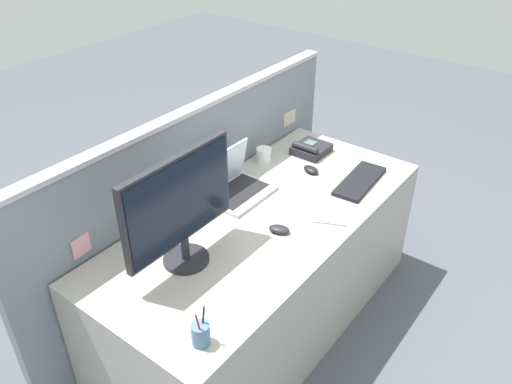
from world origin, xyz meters
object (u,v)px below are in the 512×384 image
laptop (233,183)px  computer_mouse_right_hand (279,229)px  computer_mouse_left_hand (311,170)px  pen_cup (201,334)px  coffee_mug (264,155)px  cell_phone_silver_slab (330,220)px  desktop_monitor (180,205)px  desk_phone (311,149)px  keyboard_main (360,181)px

laptop → computer_mouse_right_hand: size_ratio=3.44×
laptop → computer_mouse_left_hand: (0.42, -0.21, -0.04)m
pen_cup → coffee_mug: bearing=27.0°
computer_mouse_right_hand → cell_phone_silver_slab: computer_mouse_right_hand is taller
laptop → desktop_monitor: bearing=-162.2°
desk_phone → computer_mouse_left_hand: bearing=-147.0°
keyboard_main → coffee_mug: bearing=98.4°
keyboard_main → laptop: bearing=131.3°
coffee_mug → pen_cup: bearing=-153.0°
keyboard_main → coffee_mug: coffee_mug is taller
keyboard_main → cell_phone_silver_slab: size_ratio=2.57×
computer_mouse_left_hand → cell_phone_silver_slab: size_ratio=0.65×
pen_cup → desktop_monitor: bearing=51.1°
laptop → keyboard_main: (0.49, -0.48, -0.05)m
laptop → pen_cup: (-0.84, -0.54, -0.01)m
pen_cup → computer_mouse_right_hand: bearing=12.5°
laptop → computer_mouse_right_hand: bearing=-108.9°
coffee_mug → computer_mouse_right_hand: bearing=-137.3°
desktop_monitor → computer_mouse_left_hand: desktop_monitor is taller
laptop → coffee_mug: size_ratio=2.80×
pen_cup → cell_phone_silver_slab: 0.93m
computer_mouse_left_hand → pen_cup: size_ratio=0.59×
computer_mouse_right_hand → pen_cup: size_ratio=0.59×
cell_phone_silver_slab → coffee_mug: bearing=39.7°
laptop → coffee_mug: (0.36, 0.07, -0.01)m
computer_mouse_right_hand → computer_mouse_left_hand: bearing=-0.3°
desktop_monitor → laptop: bearing=17.8°
desktop_monitor → keyboard_main: bearing=-16.4°
keyboard_main → cell_phone_silver_slab: 0.40m
desk_phone → coffee_mug: size_ratio=1.66×
laptop → cell_phone_silver_slab: 0.54m
desk_phone → cell_phone_silver_slab: (-0.52, -0.44, -0.02)m
desk_phone → cell_phone_silver_slab: desk_phone is taller
desk_phone → coffee_mug: coffee_mug is taller
keyboard_main → computer_mouse_right_hand: size_ratio=3.96×
desk_phone → computer_mouse_left_hand: (-0.19, -0.12, -0.01)m
computer_mouse_right_hand → coffee_mug: (0.50, 0.46, 0.03)m
desk_phone → pen_cup: pen_cup is taller
cell_phone_silver_slab → coffee_mug: 0.66m
laptop → keyboard_main: size_ratio=0.87×
laptop → coffee_mug: bearing=11.2°
laptop → keyboard_main: laptop is taller
desk_phone → keyboard_main: size_ratio=0.52×
pen_cup → coffee_mug: pen_cup is taller
pen_cup → computer_mouse_left_hand: bearing=14.8°
desk_phone → pen_cup: size_ratio=1.20×
laptop → pen_cup: bearing=-147.1°
computer_mouse_right_hand → coffee_mug: bearing=24.8°
computer_mouse_right_hand → coffee_mug: 0.68m
laptop → computer_mouse_left_hand: bearing=-26.3°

